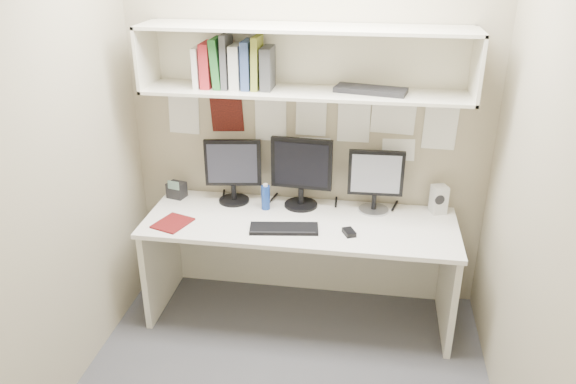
% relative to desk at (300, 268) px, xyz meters
% --- Properties ---
extents(floor, '(2.40, 2.00, 0.01)m').
position_rel_desk_xyz_m(floor, '(0.00, -0.65, -0.37)').
color(floor, '#434348').
rests_on(floor, ground).
extents(wall_back, '(2.40, 0.02, 2.60)m').
position_rel_desk_xyz_m(wall_back, '(0.00, 0.35, 0.93)').
color(wall_back, tan).
rests_on(wall_back, ground).
extents(wall_front, '(2.40, 0.02, 2.60)m').
position_rel_desk_xyz_m(wall_front, '(0.00, -1.65, 0.93)').
color(wall_front, tan).
rests_on(wall_front, ground).
extents(wall_left, '(0.02, 2.00, 2.60)m').
position_rel_desk_xyz_m(wall_left, '(-1.20, -0.65, 0.93)').
color(wall_left, tan).
rests_on(wall_left, ground).
extents(wall_right, '(0.02, 2.00, 2.60)m').
position_rel_desk_xyz_m(wall_right, '(1.20, -0.65, 0.93)').
color(wall_right, tan).
rests_on(wall_right, ground).
extents(desk, '(2.00, 0.70, 0.73)m').
position_rel_desk_xyz_m(desk, '(0.00, 0.00, 0.00)').
color(desk, white).
rests_on(desk, floor).
extents(overhead_hutch, '(2.00, 0.38, 0.40)m').
position_rel_desk_xyz_m(overhead_hutch, '(0.00, 0.21, 1.35)').
color(overhead_hutch, beige).
rests_on(overhead_hutch, wall_back).
extents(pinned_papers, '(1.92, 0.01, 0.48)m').
position_rel_desk_xyz_m(pinned_papers, '(0.00, 0.34, 0.88)').
color(pinned_papers, white).
rests_on(pinned_papers, wall_back).
extents(monitor_left, '(0.38, 0.21, 0.44)m').
position_rel_desk_xyz_m(monitor_left, '(-0.49, 0.22, 0.61)').
color(monitor_left, black).
rests_on(monitor_left, desk).
extents(monitor_center, '(0.41, 0.22, 0.48)m').
position_rel_desk_xyz_m(monitor_center, '(-0.02, 0.22, 0.62)').
color(monitor_center, black).
rests_on(monitor_center, desk).
extents(monitor_right, '(0.36, 0.20, 0.42)m').
position_rel_desk_xyz_m(monitor_right, '(0.46, 0.22, 0.60)').
color(monitor_right, '#A5A5AA').
rests_on(monitor_right, desk).
extents(keyboard, '(0.44, 0.21, 0.02)m').
position_rel_desk_xyz_m(keyboard, '(-0.08, -0.15, 0.37)').
color(keyboard, black).
rests_on(keyboard, desk).
extents(mouse, '(0.09, 0.11, 0.03)m').
position_rel_desk_xyz_m(mouse, '(0.32, -0.15, 0.38)').
color(mouse, black).
rests_on(mouse, desk).
extents(speaker, '(0.12, 0.12, 0.19)m').
position_rel_desk_xyz_m(speaker, '(0.88, 0.25, 0.46)').
color(speaker, silver).
rests_on(speaker, desk).
extents(blue_bottle, '(0.06, 0.06, 0.18)m').
position_rel_desk_xyz_m(blue_bottle, '(-0.25, 0.13, 0.45)').
color(blue_bottle, navy).
rests_on(blue_bottle, desk).
extents(maroon_notebook, '(0.25, 0.28, 0.01)m').
position_rel_desk_xyz_m(maroon_notebook, '(-0.79, -0.18, 0.37)').
color(maroon_notebook, '#5C0F10').
rests_on(maroon_notebook, desk).
extents(desk_phone, '(0.14, 0.13, 0.14)m').
position_rel_desk_xyz_m(desk_phone, '(-0.90, 0.22, 0.42)').
color(desk_phone, black).
rests_on(desk_phone, desk).
extents(book_stack, '(0.48, 0.20, 0.33)m').
position_rel_desk_xyz_m(book_stack, '(-0.44, 0.16, 1.32)').
color(book_stack, white).
rests_on(book_stack, overhead_hutch).
extents(hutch_tray, '(0.45, 0.25, 0.03)m').
position_rel_desk_xyz_m(hutch_tray, '(0.40, 0.16, 1.19)').
color(hutch_tray, black).
rests_on(hutch_tray, overhead_hutch).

